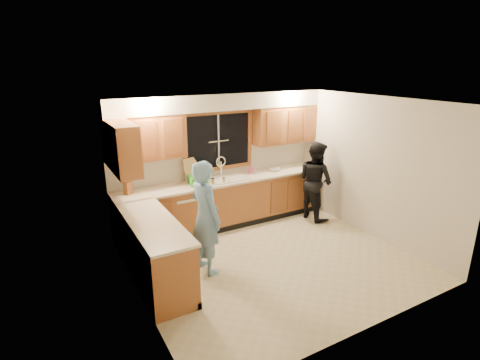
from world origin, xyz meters
name	(u,v)px	position (x,y,z in m)	size (l,w,h in m)	color
floor	(272,260)	(0.00, 0.00, 0.00)	(4.20, 4.20, 0.00)	beige
ceiling	(277,102)	(0.00, 0.00, 2.50)	(4.20, 4.20, 0.00)	white
wall_back	(218,159)	(0.00, 1.90, 1.25)	(4.20, 4.20, 0.00)	silver
wall_left	(134,212)	(-2.10, 0.00, 1.25)	(3.80, 3.80, 0.00)	silver
wall_right	(373,168)	(2.10, 0.00, 1.25)	(3.80, 3.80, 0.00)	silver
base_cabinets_back	(226,203)	(0.00, 1.60, 0.44)	(4.20, 0.60, 0.88)	#AD6432
base_cabinets_left	(154,253)	(-1.80, 0.35, 0.44)	(0.60, 1.90, 0.88)	#AD6432
countertop_back	(226,180)	(0.00, 1.58, 0.90)	(4.20, 0.63, 0.04)	#F5E7CE
countertop_left	(153,223)	(-1.79, 0.35, 0.90)	(0.63, 1.90, 0.04)	#F5E7CE
upper_cabinets_left	(145,138)	(-1.43, 1.73, 1.83)	(1.35, 0.33, 0.75)	#AD6432
upper_cabinets_right	(285,124)	(1.43, 1.73, 1.83)	(1.35, 0.33, 0.75)	#AD6432
upper_cabinets_return	(123,148)	(-1.94, 1.12, 1.83)	(0.33, 0.90, 0.75)	#AD6432
soffit	(222,102)	(0.00, 1.72, 2.35)	(4.20, 0.35, 0.30)	silver
window_frame	(218,141)	(0.00, 1.89, 1.60)	(1.44, 0.03, 1.14)	black
sink	(226,182)	(0.00, 1.60, 0.86)	(0.86, 0.52, 0.57)	white
dishwasher	(185,213)	(-0.85, 1.59, 0.41)	(0.60, 0.56, 0.82)	white
stove	(167,271)	(-1.80, -0.22, 0.45)	(0.58, 0.75, 0.90)	white
man	(205,217)	(-1.03, 0.25, 0.86)	(0.63, 0.41, 1.72)	#74A9DB
woman	(315,181)	(1.70, 1.03, 0.79)	(0.76, 0.60, 1.57)	black
knife_block	(128,188)	(-1.80, 1.66, 1.03)	(0.12, 0.10, 0.22)	#9B572A
cutting_board	(191,170)	(-0.60, 1.82, 1.14)	(0.33, 0.02, 0.44)	tan
dish_crate	(198,180)	(-0.57, 1.59, 0.99)	(0.32, 0.29, 0.15)	green
soap_bottle	(251,169)	(0.62, 1.71, 1.00)	(0.08, 0.08, 0.17)	#D95286
bowl	(274,169)	(1.13, 1.63, 0.95)	(0.22, 0.22, 0.05)	silver
can_left	(213,182)	(-0.37, 1.38, 0.99)	(0.07, 0.07, 0.13)	beige
can_right	(224,181)	(-0.15, 1.38, 0.98)	(0.06, 0.06, 0.11)	beige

